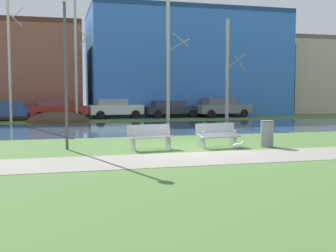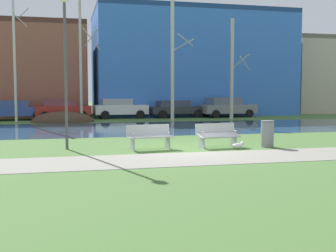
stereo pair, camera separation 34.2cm
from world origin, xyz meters
The scene contains 20 objects.
ground_plane centered at (0.00, 10.00, 0.00)m, with size 120.00×120.00×0.00m, color #476B33.
paved_path_strip centered at (0.00, -1.79, 0.01)m, with size 60.00×2.52×0.01m, color gray.
river_band centered at (0.00, 9.29, 0.00)m, with size 80.00×8.92×0.01m, color #33516B.
soil_mound centered at (-4.37, 15.08, 0.00)m, with size 4.19×2.57×1.46m, color #423021.
bench_left centered at (-1.27, 0.56, 0.47)m, with size 1.66×0.78×0.87m.
bench_right centered at (1.25, 0.56, 0.47)m, with size 1.66×0.78×0.87m.
trash_bin centered at (3.06, 0.20, 0.51)m, with size 0.50×0.50×0.97m.
seagull centered at (1.79, -0.11, 0.13)m, with size 0.48×0.18×0.27m.
streetlamp centered at (-4.12, 1.31, 3.61)m, with size 0.32×0.32×5.42m.
birch_far_left centered at (-7.37, 15.52, 4.74)m, with size 1.09×1.86×9.33m.
birch_left centered at (-3.09, 16.00, 4.75)m, with size 1.51×2.59×9.41m.
birch_center_left centered at (3.19, 14.86, 4.43)m, with size 1.64×2.99×8.73m.
birch_center centered at (7.88, 15.43, 3.73)m, with size 1.52×2.71×7.40m.
parked_van_nearest_blue centered at (-7.78, 18.07, 0.76)m, with size 4.52×2.37×1.42m.
parked_sedan_second_red centered at (-4.47, 18.16, 0.78)m, with size 4.13×2.25×1.47m.
parked_hatch_third_white centered at (-0.16, 18.46, 0.80)m, with size 4.21×2.20×1.52m.
parked_wagon_fourth_dark centered at (4.30, 18.39, 0.73)m, with size 4.54×2.22×1.35m.
parked_suv_fifth_grey centered at (8.41, 17.87, 0.83)m, with size 4.54×2.32×1.58m.
building_blue_store centered at (6.91, 23.56, 4.57)m, with size 17.18×9.59×9.15m.
building_beige_block centered at (22.27, 24.08, 3.64)m, with size 11.42×7.43×7.29m.
Camera 1 is at (-4.42, -13.81, 2.02)m, focal length 44.94 mm.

